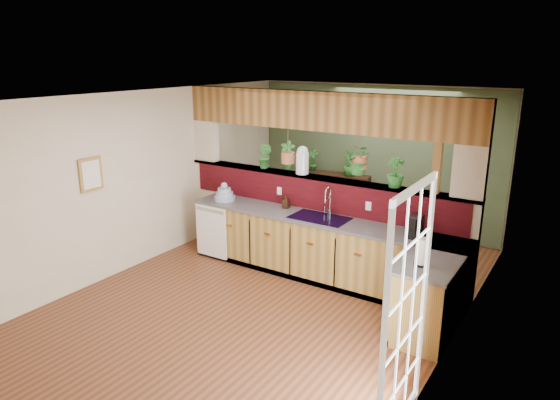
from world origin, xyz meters
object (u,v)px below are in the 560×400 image
Objects in this scene: coffee_maker at (414,227)px; paper_towel at (422,252)px; soap_dispenser at (286,201)px; glass_jar at (302,160)px; faucet at (328,200)px; shelving_console at (332,197)px; dish_stack at (225,195)px.

paper_towel reaches higher than coffee_maker.
soap_dispenser is 0.77× the size of coffee_maker.
soap_dispenser is 0.50× the size of glass_jar.
faucet reaches higher than coffee_maker.
faucet reaches higher than paper_towel.
faucet is 2.04× the size of soap_dispenser.
coffee_maker is 3.30m from shelving_console.
paper_towel is (2.34, -0.98, 0.04)m from soap_dispenser.
faucet reaches higher than dish_stack.
paper_towel is at bearing -28.86° from glass_jar.
dish_stack is 0.23× the size of shelving_console.
coffee_maker is 0.82× the size of paper_towel.
faucet is 0.30× the size of shelving_console.
coffee_maker is at bearing -8.21° from faucet.
faucet is 1.93m from paper_towel.
coffee_maker is (1.30, -0.19, -0.10)m from faucet.
coffee_maker is 0.64× the size of glass_jar.
faucet is at bearing 6.32° from dish_stack.
shelving_console is at bearing 130.47° from paper_towel.
faucet is at bearing -178.28° from coffee_maker.
soap_dispenser is at bearing 157.29° from paper_towel.
glass_jar is at bearing 158.92° from faucet.
paper_towel reaches higher than shelving_console.
coffee_maker reaches higher than shelving_console.
glass_jar is at bearing 19.27° from dish_stack.
soap_dispenser is at bearing 9.35° from dish_stack.
shelving_console is (-2.66, 3.12, -0.55)m from paper_towel.
shelving_console is at bearing 144.98° from coffee_maker.
faucet is 1.31m from coffee_maker.
coffee_maker is (1.99, -0.17, 0.02)m from soap_dispenser.
glass_jar is (0.13, 0.24, 0.60)m from soap_dispenser.
faucet is 0.76m from glass_jar.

